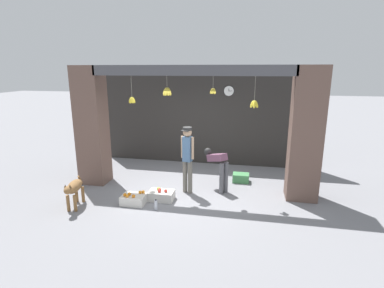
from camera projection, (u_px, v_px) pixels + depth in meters
ground_plane at (189, 193)px, 7.41m from camera, size 60.00×60.00×0.00m
shop_back_wall at (206, 116)px, 9.48m from camera, size 6.62×0.12×3.09m
shop_pillar_left at (92, 126)px, 7.82m from camera, size 0.70×0.60×3.09m
shop_pillar_right at (306, 135)px, 6.81m from camera, size 0.70×0.60×3.09m
storefront_awning at (189, 72)px, 6.80m from camera, size 4.72×0.29×0.95m
dog at (74, 188)px, 6.58m from camera, size 0.36×0.90×0.66m
shopkeeper at (187, 155)px, 7.24m from camera, size 0.33×0.29×1.66m
worker_stooping at (218, 165)px, 7.45m from camera, size 0.66×0.63×1.02m
fruit_crate_oranges at (134, 199)px, 6.83m from camera, size 0.54×0.42×0.28m
fruit_crate_apples at (161, 195)px, 7.02m from camera, size 0.58×0.37×0.29m
produce_box_green at (241, 178)px, 8.15m from camera, size 0.44×0.32×0.23m
water_bottle at (156, 205)px, 6.54m from camera, size 0.07×0.07×0.24m
wall_clock at (229, 91)px, 9.07m from camera, size 0.31×0.03×0.31m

